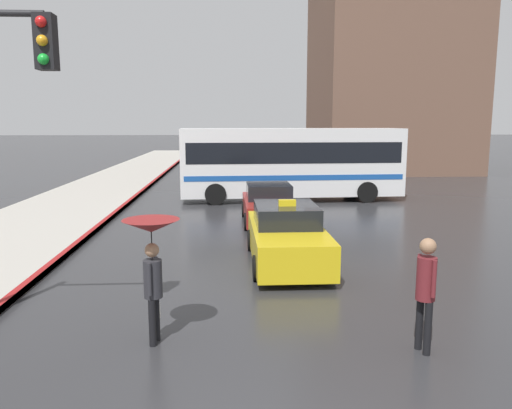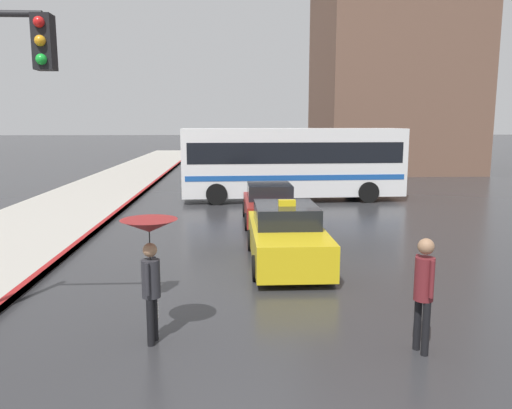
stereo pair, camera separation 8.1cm
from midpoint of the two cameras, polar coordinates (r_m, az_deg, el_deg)
taxi at (r=13.00m, az=3.34°, el=-3.68°), size 1.91×4.51×1.68m
sedan_red at (r=18.27m, az=1.36°, el=-0.07°), size 1.91×4.02×1.41m
city_bus at (r=23.70m, az=3.93°, el=5.04°), size 10.39×2.99×3.37m
pedestrian_with_umbrella at (r=8.27m, az=-12.09°, el=-4.95°), size 0.92×0.92×2.09m
pedestrian_man at (r=8.33m, az=18.58°, el=-8.67°), size 0.36×0.46×1.86m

